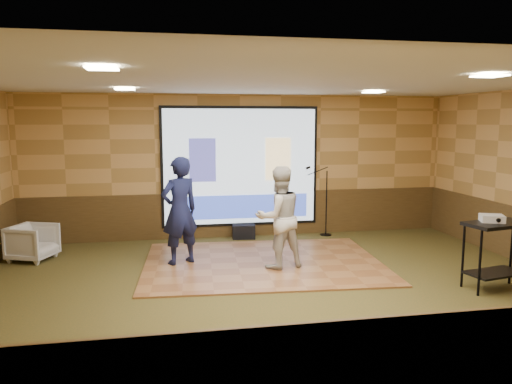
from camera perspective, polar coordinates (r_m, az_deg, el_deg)
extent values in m
plane|color=#343A1A|center=(7.48, 2.47, -10.95)|extent=(9.00, 9.00, 0.00)
cube|color=tan|center=(10.56, -1.82, 2.95)|extent=(9.00, 0.04, 3.00)
cube|color=tan|center=(3.87, 14.57, -6.15)|extent=(9.00, 0.04, 3.00)
cube|color=beige|center=(7.10, 2.62, 12.60)|extent=(9.00, 7.00, 0.04)
cube|color=#442F16|center=(10.68, -1.78, -2.55)|extent=(9.00, 0.04, 0.95)
cube|color=#442F16|center=(4.25, 13.93, -19.61)|extent=(9.00, 0.04, 0.95)
cube|color=black|center=(10.51, -1.78, 2.93)|extent=(3.32, 0.03, 2.52)
cube|color=#C3DFF7|center=(10.48, -1.76, 2.91)|extent=(3.20, 0.02, 2.40)
cube|color=#3C3C84|center=(10.36, -6.13, 3.64)|extent=(0.55, 0.01, 0.90)
cube|color=#F9DA90|center=(10.60, 2.54, 3.78)|extent=(0.55, 0.01, 0.90)
cube|color=blue|center=(10.57, -1.72, -1.69)|extent=(2.88, 0.01, 0.50)
cube|color=#FFF0BF|center=(8.72, -14.77, 11.30)|extent=(0.32, 0.32, 0.02)
cube|color=#FFF0BF|center=(9.51, 13.27, 11.05)|extent=(0.32, 0.32, 0.02)
cube|color=#FFF0BF|center=(5.44, -17.19, 13.35)|extent=(0.32, 0.32, 0.02)
cube|color=#FFF0BF|center=(6.63, 25.15, 11.94)|extent=(0.32, 0.32, 0.02)
cube|color=#8F5F34|center=(8.72, 0.80, -8.07)|extent=(4.25, 3.35, 0.03)
imported|color=#14193F|center=(8.54, -8.72, -2.12)|extent=(0.79, 0.69, 1.83)
imported|color=beige|center=(8.23, 2.64, -2.91)|extent=(0.94, 0.81, 1.69)
cylinder|color=black|center=(7.70, 24.22, -7.41)|extent=(0.04, 0.04, 0.95)
cylinder|color=black|center=(8.02, 22.58, -6.72)|extent=(0.04, 0.04, 0.95)
cylinder|color=black|center=(8.48, 27.14, -6.21)|extent=(0.04, 0.04, 0.95)
cube|color=black|center=(7.98, 25.97, -3.30)|extent=(0.95, 0.50, 0.05)
cube|color=black|center=(8.15, 25.65, -8.32)|extent=(0.85, 0.45, 0.03)
cube|color=silver|center=(7.96, 25.36, -2.73)|extent=(0.39, 0.36, 0.10)
cylinder|color=black|center=(10.94, 7.98, -4.85)|extent=(0.24, 0.24, 0.02)
cylinder|color=black|center=(10.81, 8.05, -1.28)|extent=(0.02, 0.02, 1.40)
cylinder|color=black|center=(10.66, 7.08, 2.39)|extent=(0.44, 0.02, 0.18)
cylinder|color=black|center=(10.59, 5.98, 2.78)|extent=(0.10, 0.05, 0.08)
imported|color=gray|center=(9.69, -24.16, -5.28)|extent=(0.91, 0.90, 0.64)
cube|color=black|center=(10.52, -1.42, -4.53)|extent=(0.50, 0.36, 0.29)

